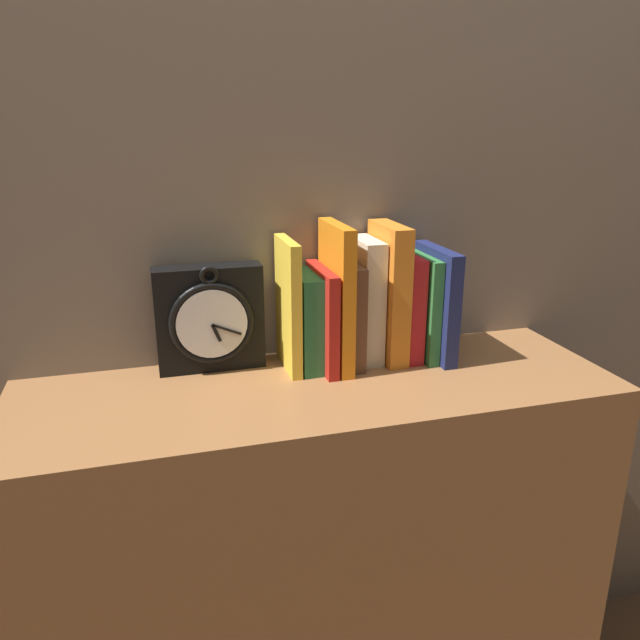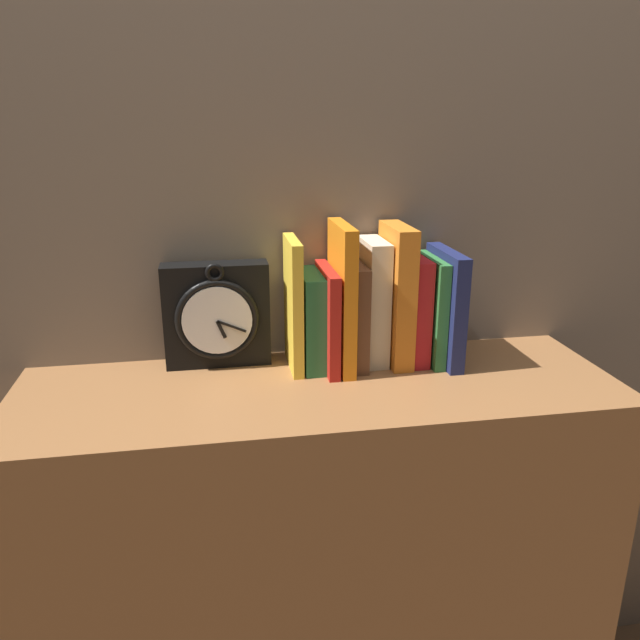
# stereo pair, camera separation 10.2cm
# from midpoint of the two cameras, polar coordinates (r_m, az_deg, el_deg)

# --- Properties ---
(wall_back) EXTENTS (6.00, 0.05, 2.60)m
(wall_back) POSITION_cam_midpoint_polar(r_m,az_deg,el_deg) (1.16, -5.52, 20.79)
(wall_back) COLOR #756656
(wall_back) RESTS_ON ground_plane
(bookshelf) EXTENTS (1.03, 0.34, 0.81)m
(bookshelf) POSITION_cam_midpoint_polar(r_m,az_deg,el_deg) (1.28, -2.47, -22.86)
(bookshelf) COLOR #936038
(bookshelf) RESTS_ON ground_plane
(clock) EXTENTS (0.19, 0.07, 0.20)m
(clock) POSITION_cam_midpoint_polar(r_m,az_deg,el_deg) (1.12, -12.61, 0.08)
(clock) COLOR black
(clock) RESTS_ON bookshelf
(book_slot0_yellow) EXTENTS (0.02, 0.13, 0.23)m
(book_slot0_yellow) POSITION_cam_midpoint_polar(r_m,az_deg,el_deg) (1.10, -5.58, 1.30)
(book_slot0_yellow) COLOR yellow
(book_slot0_yellow) RESTS_ON bookshelf
(book_slot1_green) EXTENTS (0.04, 0.13, 0.17)m
(book_slot1_green) POSITION_cam_midpoint_polar(r_m,az_deg,el_deg) (1.11, -4.13, -0.09)
(book_slot1_green) COLOR #24703E
(book_slot1_green) RESTS_ON bookshelf
(book_slot2_red) EXTENTS (0.02, 0.15, 0.18)m
(book_slot2_red) POSITION_cam_midpoint_polar(r_m,az_deg,el_deg) (1.11, -2.42, 0.12)
(book_slot2_red) COLOR red
(book_slot2_red) RESTS_ON bookshelf
(book_slot3_orange) EXTENTS (0.02, 0.15, 0.26)m
(book_slot3_orange) POSITION_cam_midpoint_polar(r_m,az_deg,el_deg) (1.10, -1.14, 2.12)
(book_slot3_orange) COLOR orange
(book_slot3_orange) RESTS_ON bookshelf
(book_slot4_brown) EXTENTS (0.02, 0.13, 0.19)m
(book_slot4_brown) POSITION_cam_midpoint_polar(r_m,az_deg,el_deg) (1.13, 0.12, 0.61)
(book_slot4_brown) COLOR brown
(book_slot4_brown) RESTS_ON bookshelf
(book_slot5_cream) EXTENTS (0.04, 0.11, 0.23)m
(book_slot5_cream) POSITION_cam_midpoint_polar(r_m,az_deg,el_deg) (1.14, 1.64, 1.80)
(book_slot5_cream) COLOR beige
(book_slot5_cream) RESTS_ON bookshelf
(book_slot6_orange) EXTENTS (0.04, 0.13, 0.25)m
(book_slot6_orange) POSITION_cam_midpoint_polar(r_m,az_deg,el_deg) (1.14, 3.73, 2.45)
(book_slot6_orange) COLOR orange
(book_slot6_orange) RESTS_ON bookshelf
(book_slot7_red) EXTENTS (0.03, 0.13, 0.20)m
(book_slot7_red) POSITION_cam_midpoint_polar(r_m,az_deg,el_deg) (1.16, 5.29, 1.27)
(book_slot7_red) COLOR red
(book_slot7_red) RESTS_ON bookshelf
(book_slot8_green) EXTENTS (0.02, 0.14, 0.19)m
(book_slot8_green) POSITION_cam_midpoint_polar(r_m,az_deg,el_deg) (1.17, 6.74, 1.25)
(book_slot8_green) COLOR #2E7136
(book_slot8_green) RESTS_ON bookshelf
(book_slot9_navy) EXTENTS (0.03, 0.16, 0.21)m
(book_slot9_navy) POSITION_cam_midpoint_polar(r_m,az_deg,el_deg) (1.17, 8.04, 1.54)
(book_slot9_navy) COLOR navy
(book_slot9_navy) RESTS_ON bookshelf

